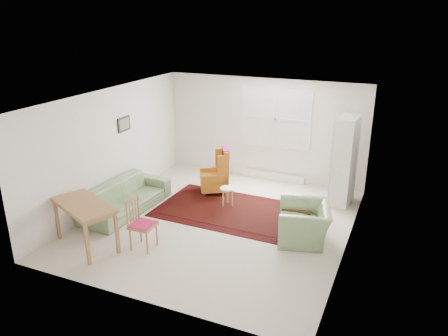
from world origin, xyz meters
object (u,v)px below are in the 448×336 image
at_px(sofa, 126,191).
at_px(stool, 228,197).
at_px(cabinet, 345,161).
at_px(coffee_table, 298,215).
at_px(desk, 86,225).
at_px(armchair, 304,219).
at_px(wingback_chair, 213,171).
at_px(desk_chair, 143,224).

relative_size(sofa, stool, 5.10).
height_order(stool, cabinet, cabinet).
distance_m(coffee_table, desk, 3.98).
bearing_deg(cabinet, coffee_table, -107.24).
height_order(armchair, wingback_chair, wingback_chair).
distance_m(sofa, desk, 1.53).
relative_size(coffee_table, desk_chair, 0.58).
distance_m(armchair, desk_chair, 2.91).
height_order(coffee_table, desk, desk).
bearing_deg(coffee_table, sofa, -167.82).
xyz_separation_m(cabinet, desk_chair, (-2.89, -3.40, -0.50)).
bearing_deg(desk_chair, stool, -18.36).
bearing_deg(wingback_chair, sofa, -68.22).
bearing_deg(stool, coffee_table, -10.63).
height_order(stool, desk_chair, desk_chair).
xyz_separation_m(stool, desk_chair, (-0.66, -2.24, 0.26)).
relative_size(sofa, wingback_chair, 2.02).
bearing_deg(armchair, cabinet, 154.77).
height_order(desk, desk_chair, desk_chair).
bearing_deg(desk, wingback_chair, 71.80).
distance_m(sofa, stool, 2.16).
xyz_separation_m(wingback_chair, stool, (0.60, -0.57, -0.32)).
height_order(cabinet, desk, cabinet).
bearing_deg(sofa, wingback_chair, -35.28).
xyz_separation_m(armchair, stool, (-1.86, 0.79, -0.19)).
bearing_deg(stool, desk_chair, -106.43).
distance_m(stool, desk_chair, 2.35).
xyz_separation_m(coffee_table, desk_chair, (-2.29, -1.93, 0.25)).
bearing_deg(sofa, armchair, -83.23).
relative_size(wingback_chair, desk_chair, 1.13).
bearing_deg(cabinet, armchair, -95.87).
xyz_separation_m(sofa, stool, (1.87, 1.06, -0.22)).
bearing_deg(desk_chair, desk, 107.22).
bearing_deg(coffee_table, cabinet, 67.93).
height_order(wingback_chair, desk, wingback_chair).
bearing_deg(sofa, coffee_table, -75.19).
xyz_separation_m(sofa, wingback_chair, (1.27, 1.63, 0.10)).
distance_m(armchair, desk, 3.92).
height_order(armchair, coffee_table, armchair).
relative_size(armchair, coffee_table, 1.92).
distance_m(coffee_table, cabinet, 1.75).
height_order(sofa, wingback_chair, wingback_chair).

